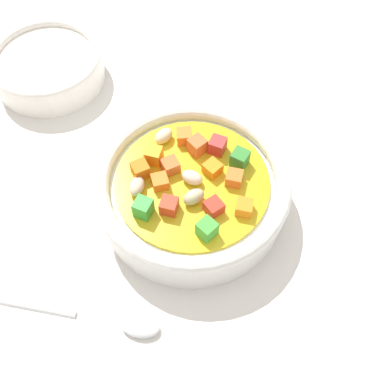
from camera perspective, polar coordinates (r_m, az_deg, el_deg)
name	(u,v)px	position (r cm, az deg, el deg)	size (l,w,h in cm)	color
ground_plane	(192,208)	(52.96, 0.00, -1.95)	(140.00, 140.00, 2.00)	silver
soup_bowl_main	(192,189)	(49.64, -0.02, 0.33)	(20.07, 20.07, 6.24)	white
spoon	(85,315)	(47.57, -12.60, -14.07)	(18.90, 9.19, 1.04)	silver
side_bowl_small	(48,66)	(65.02, -16.71, 14.13)	(13.95, 13.95, 4.12)	white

